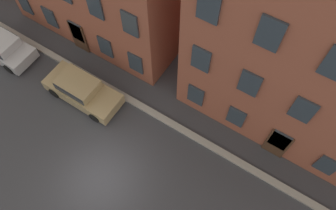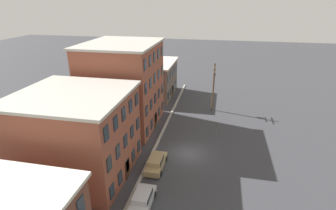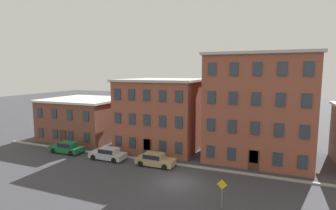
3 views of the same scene
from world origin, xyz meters
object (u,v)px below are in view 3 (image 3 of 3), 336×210
(car_silver, at_px, (108,153))
(caution_sign, at_px, (222,189))
(car_green, at_px, (67,147))
(car_tan, at_px, (155,159))

(car_silver, height_order, caution_sign, caution_sign)
(car_green, distance_m, car_tan, 12.66)
(car_silver, xyz_separation_m, caution_sign, (14.84, -6.43, 0.86))
(car_tan, xyz_separation_m, caution_sign, (8.71, -6.62, 0.86))
(car_green, distance_m, car_silver, 6.53)
(car_green, xyz_separation_m, car_silver, (6.53, -0.23, 0.00))
(car_green, xyz_separation_m, caution_sign, (21.37, -6.66, 0.86))
(car_green, height_order, car_tan, same)
(car_green, bearing_deg, car_tan, -0.15)
(car_green, relative_size, car_tan, 1.00)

